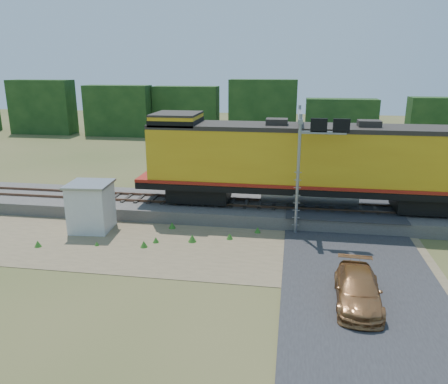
% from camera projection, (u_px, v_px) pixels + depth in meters
% --- Properties ---
extents(ground, '(140.00, 140.00, 0.00)m').
position_uv_depth(ground, '(217.00, 251.00, 23.06)').
color(ground, '#475123').
rests_on(ground, ground).
extents(ballast, '(70.00, 5.00, 0.80)m').
position_uv_depth(ballast, '(233.00, 209.00, 28.64)').
color(ballast, slate).
rests_on(ballast, ground).
extents(rails, '(70.00, 1.54, 0.16)m').
position_uv_depth(rails, '(233.00, 202.00, 28.51)').
color(rails, brown).
rests_on(rails, ballast).
extents(dirt_shoulder, '(26.00, 8.00, 0.03)m').
position_uv_depth(dirt_shoulder, '(182.00, 245.00, 23.84)').
color(dirt_shoulder, '#8C7754').
rests_on(dirt_shoulder, ground).
extents(road, '(7.00, 66.00, 0.86)m').
position_uv_depth(road, '(352.00, 253.00, 22.68)').
color(road, '#38383A').
rests_on(road, ground).
extents(tree_line_north, '(130.00, 3.00, 6.50)m').
position_uv_depth(tree_line_north, '(266.00, 115.00, 58.25)').
color(tree_line_north, '#163413').
rests_on(tree_line_north, ground).
extents(weed_clumps, '(15.00, 6.20, 0.56)m').
position_uv_depth(weed_clumps, '(154.00, 246.00, 23.69)').
color(weed_clumps, '#2E6C1F').
rests_on(weed_clumps, ground).
extents(locomotive, '(21.78, 3.32, 5.62)m').
position_uv_depth(locomotive, '(306.00, 161.00, 27.03)').
color(locomotive, black).
rests_on(locomotive, rails).
extents(shed, '(2.63, 2.63, 2.89)m').
position_uv_depth(shed, '(91.00, 206.00, 25.69)').
color(shed, silver).
rests_on(shed, ground).
extents(signal_gantry, '(2.75, 6.20, 6.93)m').
position_uv_depth(signal_gantry, '(305.00, 139.00, 26.01)').
color(signal_gantry, gray).
rests_on(signal_gantry, ground).
extents(car, '(1.99, 4.47, 1.27)m').
position_uv_depth(car, '(358.00, 290.00, 17.81)').
color(car, '#A9703E').
rests_on(car, ground).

